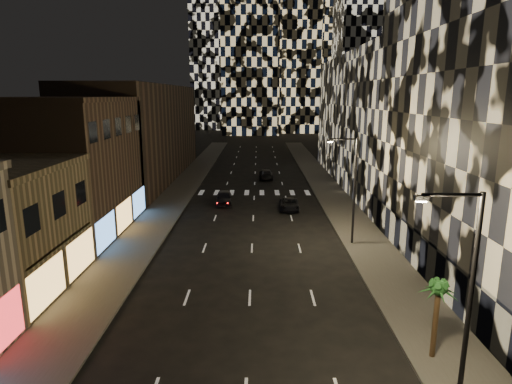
{
  "coord_description": "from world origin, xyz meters",
  "views": [
    {
      "loc": [
        0.54,
        -4.96,
        12.53
      ],
      "look_at": [
        0.37,
        23.86,
        6.0
      ],
      "focal_mm": 30.0,
      "sensor_mm": 36.0,
      "label": 1
    }
  ],
  "objects_px": {
    "streetlight_far": "(352,183)",
    "car_dark_midlane": "(224,198)",
    "car_dark_oncoming": "(266,174)",
    "palm_tree": "(438,294)",
    "car_dark_rightlane": "(289,204)",
    "streetlight_near": "(465,290)"
  },
  "relations": [
    {
      "from": "car_dark_midlane",
      "to": "car_dark_oncoming",
      "type": "distance_m",
      "value": 16.65
    },
    {
      "from": "car_dark_oncoming",
      "to": "car_dark_rightlane",
      "type": "xyz_separation_m",
      "value": [
        2.29,
        -18.35,
        -0.1
      ]
    },
    {
      "from": "car_dark_oncoming",
      "to": "palm_tree",
      "type": "relative_size",
      "value": 1.26
    },
    {
      "from": "car_dark_oncoming",
      "to": "palm_tree",
      "type": "distance_m",
      "value": 46.72
    },
    {
      "from": "streetlight_far",
      "to": "car_dark_midlane",
      "type": "xyz_separation_m",
      "value": [
        -11.85,
        13.85,
        -4.57
      ]
    },
    {
      "from": "car_dark_midlane",
      "to": "palm_tree",
      "type": "relative_size",
      "value": 1.16
    },
    {
      "from": "car_dark_midlane",
      "to": "car_dark_rightlane",
      "type": "bearing_deg",
      "value": -22.13
    },
    {
      "from": "streetlight_near",
      "to": "car_dark_rightlane",
      "type": "xyz_separation_m",
      "value": [
        -4.35,
        31.33,
        -4.73
      ]
    },
    {
      "from": "streetlight_near",
      "to": "car_dark_midlane",
      "type": "distance_m",
      "value": 36.16
    },
    {
      "from": "streetlight_near",
      "to": "car_dark_rightlane",
      "type": "height_order",
      "value": "streetlight_near"
    },
    {
      "from": "car_dark_midlane",
      "to": "car_dark_rightlane",
      "type": "xyz_separation_m",
      "value": [
        7.5,
        -2.53,
        -0.16
      ]
    },
    {
      "from": "palm_tree",
      "to": "car_dark_oncoming",
      "type": "bearing_deg",
      "value": 99.0
    },
    {
      "from": "streetlight_far",
      "to": "car_dark_rightlane",
      "type": "height_order",
      "value": "streetlight_far"
    },
    {
      "from": "car_dark_oncoming",
      "to": "palm_tree",
      "type": "bearing_deg",
      "value": 98.52
    },
    {
      "from": "car_dark_oncoming",
      "to": "car_dark_rightlane",
      "type": "height_order",
      "value": "car_dark_oncoming"
    },
    {
      "from": "streetlight_near",
      "to": "car_dark_midlane",
      "type": "xyz_separation_m",
      "value": [
        -11.85,
        33.85,
        -4.57
      ]
    },
    {
      "from": "streetlight_far",
      "to": "car_dark_midlane",
      "type": "height_order",
      "value": "streetlight_far"
    },
    {
      "from": "streetlight_near",
      "to": "palm_tree",
      "type": "xyz_separation_m",
      "value": [
        0.65,
        3.61,
        -1.93
      ]
    },
    {
      "from": "car_dark_oncoming",
      "to": "car_dark_midlane",
      "type": "bearing_deg",
      "value": 71.3
    },
    {
      "from": "car_dark_rightlane",
      "to": "streetlight_near",
      "type": "bearing_deg",
      "value": -81.08
    },
    {
      "from": "car_dark_midlane",
      "to": "car_dark_oncoming",
      "type": "xyz_separation_m",
      "value": [
        5.21,
        15.82,
        -0.06
      ]
    },
    {
      "from": "streetlight_near",
      "to": "car_dark_rightlane",
      "type": "relative_size",
      "value": 2.01
    }
  ]
}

